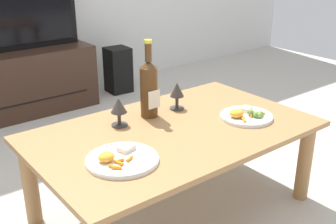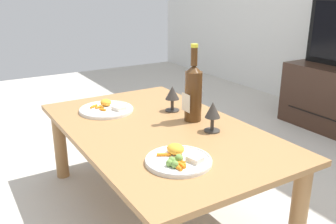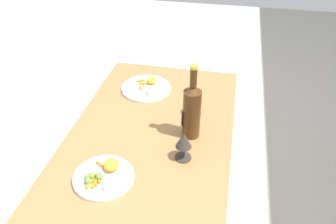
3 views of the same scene
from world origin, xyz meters
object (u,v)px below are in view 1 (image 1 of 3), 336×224
(tv_screen, at_px, (13,15))
(floor_speaker, at_px, (118,70))
(tv_stand, at_px, (22,81))
(goblet_left, at_px, (119,107))
(dinner_plate_right, at_px, (246,116))
(dining_table, at_px, (174,141))
(wine_bottle, at_px, (148,87))
(goblet_right, at_px, (177,92))
(dinner_plate_left, at_px, (121,159))

(tv_screen, xyz_separation_m, floor_speaker, (0.82, -0.05, -0.54))
(tv_stand, xyz_separation_m, tv_screen, (-0.00, -0.00, 0.49))
(goblet_left, height_order, dinner_plate_right, goblet_left)
(dining_table, xyz_separation_m, tv_stand, (-0.09, 1.72, -0.12))
(wine_bottle, xyz_separation_m, goblet_right, (0.17, -0.01, -0.06))
(wine_bottle, height_order, dinner_plate_right, wine_bottle)
(tv_screen, relative_size, goblet_right, 6.87)
(dining_table, bearing_deg, wine_bottle, 91.49)
(goblet_left, relative_size, dinner_plate_right, 0.53)
(floor_speaker, bearing_deg, tv_screen, -179.86)
(tv_stand, relative_size, floor_speaker, 2.69)
(tv_screen, xyz_separation_m, goblet_left, (-0.09, -1.54, -0.22))
(floor_speaker, bearing_deg, dinner_plate_right, -98.73)
(dinner_plate_left, height_order, dinner_plate_right, dinner_plate_right)
(tv_screen, height_order, floor_speaker, tv_screen)
(wine_bottle, relative_size, dinner_plate_right, 1.49)
(tv_stand, relative_size, goblet_right, 7.56)
(dinner_plate_left, bearing_deg, tv_screen, 81.85)
(tv_stand, height_order, dinner_plate_right, same)
(dining_table, height_order, tv_screen, tv_screen)
(floor_speaker, bearing_deg, goblet_right, -107.39)
(floor_speaker, xyz_separation_m, dinner_plate_left, (-1.08, -1.79, 0.24))
(tv_screen, xyz_separation_m, wine_bottle, (0.08, -1.53, -0.16))
(tv_stand, distance_m, floor_speaker, 0.82)
(dinner_plate_right, bearing_deg, floor_speaker, 77.92)
(tv_screen, bearing_deg, dinner_plate_left, -98.15)
(tv_screen, bearing_deg, dining_table, -87.04)
(dining_table, distance_m, tv_screen, 1.76)
(dinner_plate_left, distance_m, dinner_plate_right, 0.70)
(tv_stand, relative_size, dinner_plate_left, 3.72)
(goblet_left, bearing_deg, dinner_plate_right, -29.84)
(dining_table, bearing_deg, goblet_left, 133.94)
(tv_screen, distance_m, dinner_plate_right, 1.91)
(tv_stand, xyz_separation_m, dinner_plate_right, (0.43, -1.84, 0.20))
(tv_stand, relative_size, tv_screen, 1.10)
(tv_stand, height_order, floor_speaker, tv_stand)
(tv_screen, xyz_separation_m, goblet_right, (0.25, -1.54, -0.21))
(dining_table, height_order, dinner_plate_right, dinner_plate_right)
(floor_speaker, bearing_deg, dinner_plate_left, -117.80)
(tv_screen, height_order, goblet_right, tv_screen)
(floor_speaker, height_order, dinner_plate_right, dinner_plate_right)
(dining_table, bearing_deg, tv_stand, 92.95)
(wine_bottle, distance_m, goblet_right, 0.18)
(tv_screen, distance_m, goblet_right, 1.57)
(floor_speaker, xyz_separation_m, goblet_left, (-0.90, -1.49, 0.32))
(floor_speaker, height_order, goblet_right, goblet_right)
(goblet_right, distance_m, dinner_plate_left, 0.60)
(dinner_plate_left, bearing_deg, goblet_left, 59.20)
(floor_speaker, relative_size, goblet_right, 2.81)
(tv_screen, bearing_deg, goblet_right, -80.64)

